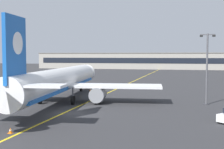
# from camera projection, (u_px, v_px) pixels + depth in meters

# --- Properties ---
(ground_plane) EXTENTS (400.00, 400.00, 0.00)m
(ground_plane) POSITION_uv_depth(u_px,v_px,m) (72.00, 113.00, 38.87)
(ground_plane) COLOR #2D2D30
(taxiway_centreline) EXTENTS (6.74, 179.90, 0.01)m
(taxiway_centreline) POSITION_uv_depth(u_px,v_px,m) (118.00, 88.00, 68.06)
(taxiway_centreline) COLOR yellow
(taxiway_centreline) RESTS_ON ground
(airliner_foreground) EXTENTS (32.31, 41.52, 11.65)m
(airliner_foreground) POSITION_uv_depth(u_px,v_px,m) (60.00, 81.00, 47.53)
(airliner_foreground) COLOR white
(airliner_foreground) RESTS_ON ground
(apron_lamp_post) EXTENTS (2.24, 0.90, 10.70)m
(apron_lamp_post) POSITION_uv_depth(u_px,v_px,m) (207.00, 67.00, 45.30)
(apron_lamp_post) COLOR #515156
(apron_lamp_post) RESTS_ON ground
(service_car_third) EXTENTS (3.92, 4.46, 1.79)m
(service_car_third) POSITION_uv_depth(u_px,v_px,m) (7.00, 85.00, 67.63)
(service_car_third) COLOR yellow
(service_car_third) RESTS_ON ground
(safety_cone_by_nose_gear) EXTENTS (0.44, 0.44, 0.55)m
(safety_cone_by_nose_gear) POSITION_uv_depth(u_px,v_px,m) (90.00, 90.00, 62.80)
(safety_cone_by_nose_gear) COLOR orange
(safety_cone_by_nose_gear) RESTS_ON ground
(safety_cone_by_tail) EXTENTS (0.44, 0.44, 0.55)m
(safety_cone_by_tail) POSITION_uv_depth(u_px,v_px,m) (10.00, 131.00, 28.91)
(safety_cone_by_tail) COLOR orange
(safety_cone_by_tail) RESTS_ON ground
(terminal_building) EXTENTS (132.64, 12.40, 8.66)m
(terminal_building) POSITION_uv_depth(u_px,v_px,m) (159.00, 61.00, 158.95)
(terminal_building) COLOR #9E998E
(terminal_building) RESTS_ON ground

